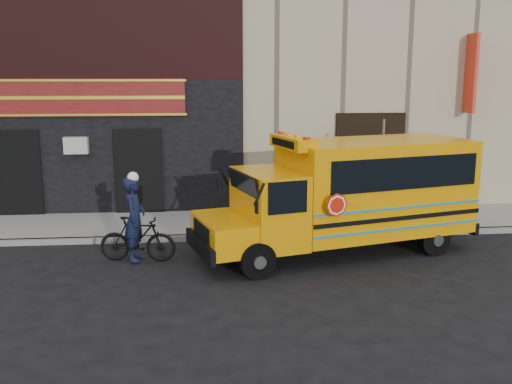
{
  "coord_description": "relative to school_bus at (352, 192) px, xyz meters",
  "views": [
    {
      "loc": [
        -1.21,
        -12.02,
        4.27
      ],
      "look_at": [
        0.06,
        1.85,
        1.43
      ],
      "focal_mm": 40.0,
      "sensor_mm": 36.0,
      "label": 1
    }
  ],
  "objects": [
    {
      "name": "ground",
      "position": [
        -2.35,
        -1.27,
        -1.51
      ],
      "size": [
        120.0,
        120.0,
        0.0
      ],
      "primitive_type": "plane",
      "color": "black",
      "rests_on": "ground"
    },
    {
      "name": "building",
      "position": [
        -2.39,
        9.18,
        4.62
      ],
      "size": [
        20.0,
        10.7,
        12.0
      ],
      "color": "tan",
      "rests_on": "sidewalk"
    },
    {
      "name": "curb",
      "position": [
        -2.35,
        1.33,
        -1.43
      ],
      "size": [
        40.0,
        0.2,
        0.15
      ],
      "primitive_type": "cube",
      "color": "gray",
      "rests_on": "ground"
    },
    {
      "name": "sidewalk",
      "position": [
        -2.35,
        2.83,
        -1.43
      ],
      "size": [
        40.0,
        3.0,
        0.15
      ],
      "primitive_type": "cube",
      "color": "slate",
      "rests_on": "ground"
    },
    {
      "name": "school_bus",
      "position": [
        0.0,
        0.0,
        0.0
      ],
      "size": [
        7.22,
        3.92,
        2.92
      ],
      "color": "black",
      "rests_on": "ground"
    },
    {
      "name": "bicycle",
      "position": [
        -5.14,
        -0.27,
        -0.97
      ],
      "size": [
        1.84,
        0.78,
        1.07
      ],
      "primitive_type": "imported",
      "rotation": [
        0.0,
        0.0,
        1.41
      ],
      "color": "black",
      "rests_on": "ground"
    },
    {
      "name": "sign_pole",
      "position": [
        1.21,
        1.47,
        0.23
      ],
      "size": [
        0.07,
        0.28,
        3.15
      ],
      "color": "#47504A",
      "rests_on": "ground"
    },
    {
      "name": "cyclist",
      "position": [
        -5.19,
        -0.28,
        -0.52
      ],
      "size": [
        0.57,
        0.78,
        1.97
      ],
      "primitive_type": "imported",
      "rotation": [
        0.0,
        0.0,
        1.43
      ],
      "color": "black",
      "rests_on": "ground"
    }
  ]
}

